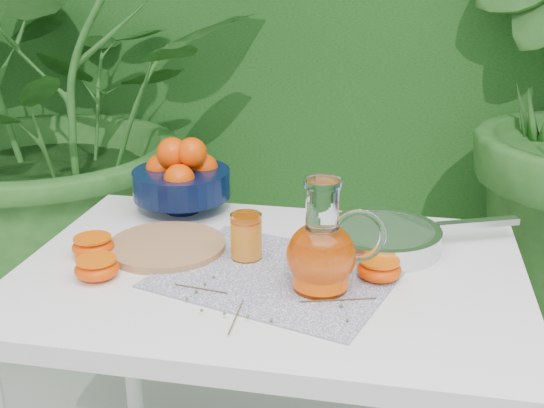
% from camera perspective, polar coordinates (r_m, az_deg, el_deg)
% --- Properties ---
extents(potted_plant_left, '(2.30, 2.30, 1.66)m').
position_cam_1_polar(potted_plant_left, '(2.59, -17.65, 7.98)').
color(potted_plant_left, '#26571E').
rests_on(potted_plant_left, ground).
extents(white_table, '(1.00, 0.70, 0.75)m').
position_cam_1_polar(white_table, '(1.40, -0.16, -8.43)').
color(white_table, white).
rests_on(white_table, ground).
extents(placemat, '(0.51, 0.45, 0.00)m').
position_cam_1_polar(placemat, '(1.33, 0.37, -5.97)').
color(placemat, '#0C1044').
rests_on(placemat, white_table).
extents(cutting_board, '(0.25, 0.25, 0.02)m').
position_cam_1_polar(cutting_board, '(1.46, -8.82, -3.51)').
color(cutting_board, '#A27249').
rests_on(cutting_board, white_table).
extents(fruit_bowl, '(0.28, 0.28, 0.19)m').
position_cam_1_polar(fruit_bowl, '(1.65, -7.57, 2.24)').
color(fruit_bowl, black).
rests_on(fruit_bowl, white_table).
extents(juice_pitcher, '(0.19, 0.15, 0.21)m').
position_cam_1_polar(juice_pitcher, '(1.25, 4.25, -4.01)').
color(juice_pitcher, white).
rests_on(juice_pitcher, white_table).
extents(juice_tumbler, '(0.08, 0.08, 0.09)m').
position_cam_1_polar(juice_tumbler, '(1.38, -2.17, -2.78)').
color(juice_tumbler, white).
rests_on(juice_tumbler, white_table).
extents(saute_pan, '(0.46, 0.33, 0.05)m').
position_cam_1_polar(saute_pan, '(1.46, 9.31, -2.75)').
color(saute_pan, silver).
rests_on(saute_pan, white_table).
extents(orange_halves, '(0.70, 0.21, 0.04)m').
position_cam_1_polar(orange_halves, '(1.36, -7.12, -4.73)').
color(orange_halves, '#E93202').
rests_on(orange_halves, white_table).
extents(thyme_sprigs, '(0.38, 0.23, 0.01)m').
position_cam_1_polar(thyme_sprigs, '(1.23, -0.92, -8.09)').
color(thyme_sprigs, '#4F3B24').
rests_on(thyme_sprigs, white_table).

